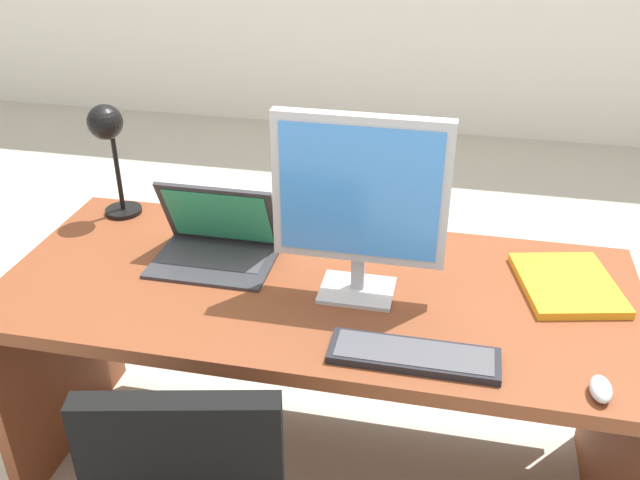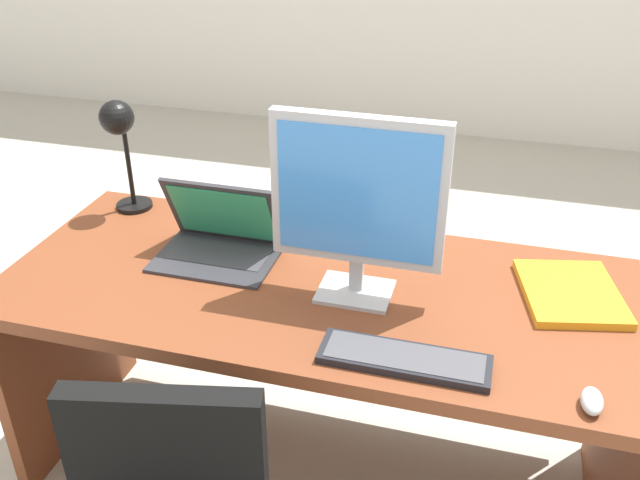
% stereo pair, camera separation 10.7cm
% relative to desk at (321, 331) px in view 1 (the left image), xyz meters
% --- Properties ---
extents(ground, '(12.00, 12.00, 0.00)m').
position_rel_desk_xyz_m(ground, '(0.00, 1.45, -0.54)').
color(ground, '#B7B2A3').
extents(desk, '(1.77, 0.77, 0.73)m').
position_rel_desk_xyz_m(desk, '(0.00, 0.00, 0.00)').
color(desk, brown).
rests_on(desk, ground).
extents(monitor, '(0.45, 0.16, 0.51)m').
position_rel_desk_xyz_m(monitor, '(0.12, -0.07, 0.49)').
color(monitor, '#B7BABF').
rests_on(monitor, desk).
extents(laptop, '(0.35, 0.26, 0.23)m').
position_rel_desk_xyz_m(laptop, '(-0.32, 0.05, 0.27)').
color(laptop, '#2D2D33').
rests_on(laptop, desk).
extents(keyboard, '(0.41, 0.12, 0.02)m').
position_rel_desk_xyz_m(keyboard, '(0.29, -0.32, 0.21)').
color(keyboard, black).
rests_on(keyboard, desk).
extents(mouse, '(0.05, 0.09, 0.04)m').
position_rel_desk_xyz_m(mouse, '(0.71, -0.36, 0.22)').
color(mouse, '#B7BABF').
rests_on(mouse, desk).
extents(desk_lamp, '(0.12, 0.15, 0.38)m').
position_rel_desk_xyz_m(desk_lamp, '(-0.73, 0.23, 0.47)').
color(desk_lamp, black).
rests_on(desk_lamp, desk).
extents(book, '(0.31, 0.36, 0.02)m').
position_rel_desk_xyz_m(book, '(0.68, 0.08, 0.21)').
color(book, orange).
rests_on(book, desk).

